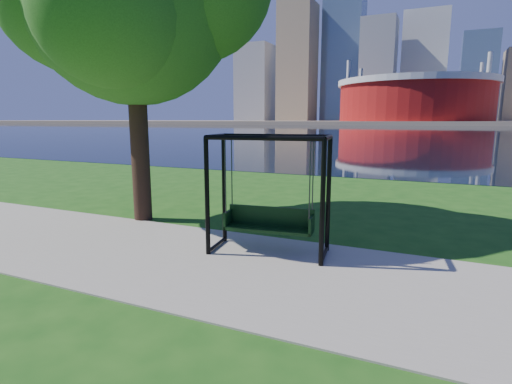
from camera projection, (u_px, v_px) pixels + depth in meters
The scene contains 7 objects.
ground at pixel (262, 261), 7.70m from camera, with size 900.00×900.00×0.00m, color #1E5114.
path at pixel (251, 269), 7.25m from camera, with size 120.00×4.00×0.03m, color #9E937F.
river at pixel (425, 131), 99.21m from camera, with size 900.00×180.00×0.02m, color black.
far_bank at pixel (434, 122), 282.07m from camera, with size 900.00×228.00×2.00m, color #937F60.
stadium at pixel (414, 99), 220.05m from camera, with size 83.00×83.00×32.00m.
skyline at pixel (431, 73), 289.59m from camera, with size 392.00×66.00×96.50m.
swing at pixel (269, 197), 7.97m from camera, with size 2.46×1.32×2.40m.
Camera 1 is at (2.91, -6.74, 2.69)m, focal length 28.00 mm.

